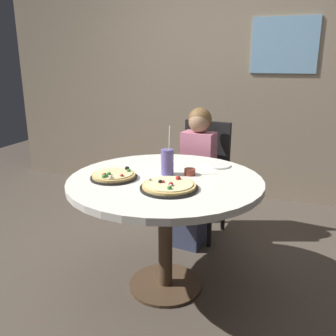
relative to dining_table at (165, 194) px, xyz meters
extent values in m
plane|color=#4C4238|center=(0.00, 0.00, -0.65)|extent=(8.00, 8.00, 0.00)
cube|color=gray|center=(0.00, 1.92, 0.80)|extent=(5.20, 0.12, 2.90)
cube|color=#8CBFE5|center=(0.54, 1.86, 0.92)|extent=(0.62, 0.02, 0.52)
cylinder|color=silver|center=(0.00, 0.00, 0.08)|extent=(1.18, 1.18, 0.04)
cylinder|color=#4C3826|center=(0.00, 0.00, -0.28)|extent=(0.09, 0.09, 0.69)
cylinder|color=#4C3826|center=(0.00, 0.00, -0.64)|extent=(0.48, 0.48, 0.02)
cube|color=black|center=(0.00, 0.81, -0.22)|extent=(0.45, 0.45, 0.04)
cube|color=black|center=(0.02, 0.99, 0.04)|extent=(0.40, 0.09, 0.52)
cylinder|color=black|center=(-0.19, 0.66, -0.44)|extent=(0.04, 0.04, 0.41)
cylinder|color=black|center=(0.15, 0.62, -0.44)|extent=(0.04, 0.04, 0.41)
cylinder|color=black|center=(-0.15, 1.00, -0.44)|extent=(0.04, 0.04, 0.41)
cylinder|color=black|center=(0.19, 0.95, -0.44)|extent=(0.04, 0.04, 0.41)
cube|color=#3F4766|center=(-0.02, 0.65, -0.42)|extent=(0.28, 0.35, 0.45)
cube|color=#CC728C|center=(0.00, 0.79, 0.02)|extent=(0.28, 0.19, 0.44)
sphere|color=#997051|center=(0.00, 0.79, 0.32)|extent=(0.17, 0.17, 0.17)
sphere|color=brown|center=(0.00, 0.81, 0.34)|extent=(0.18, 0.18, 0.18)
cylinder|color=black|center=(0.09, -0.18, 0.11)|extent=(0.33, 0.33, 0.01)
cylinder|color=#D8B266|center=(0.09, -0.18, 0.12)|extent=(0.30, 0.30, 0.02)
cylinder|color=beige|center=(0.09, -0.18, 0.13)|extent=(0.27, 0.27, 0.01)
sphere|color=#387F33|center=(0.12, -0.26, 0.14)|extent=(0.03, 0.03, 0.03)
sphere|color=#B2231E|center=(0.11, -0.20, 0.14)|extent=(0.03, 0.03, 0.03)
sphere|color=black|center=(0.04, -0.18, 0.14)|extent=(0.02, 0.02, 0.02)
sphere|color=beige|center=(0.11, -0.22, 0.14)|extent=(0.02, 0.02, 0.02)
sphere|color=#B2231E|center=(0.11, -0.09, 0.14)|extent=(0.03, 0.03, 0.03)
sphere|color=#B2231E|center=(0.05, -0.18, 0.14)|extent=(0.02, 0.02, 0.02)
sphere|color=beige|center=(-0.03, -0.17, 0.14)|extent=(0.02, 0.02, 0.02)
cylinder|color=black|center=(-0.29, -0.11, 0.11)|extent=(0.28, 0.28, 0.01)
cylinder|color=#D8B266|center=(-0.29, -0.11, 0.12)|extent=(0.26, 0.26, 0.02)
cylinder|color=beige|center=(-0.29, -0.11, 0.13)|extent=(0.23, 0.23, 0.01)
sphere|color=black|center=(-0.25, -0.01, 0.14)|extent=(0.03, 0.03, 0.03)
sphere|color=beige|center=(-0.26, -0.20, 0.14)|extent=(0.03, 0.03, 0.03)
sphere|color=#387F33|center=(-0.32, -0.16, 0.14)|extent=(0.02, 0.02, 0.02)
sphere|color=#387F33|center=(-0.22, -0.05, 0.14)|extent=(0.02, 0.02, 0.02)
sphere|color=#387F33|center=(-0.30, -0.15, 0.14)|extent=(0.02, 0.02, 0.02)
sphere|color=#B2231E|center=(-0.31, -0.19, 0.14)|extent=(0.03, 0.03, 0.03)
sphere|color=#387F33|center=(-0.30, -0.18, 0.14)|extent=(0.02, 0.02, 0.02)
sphere|color=#387F33|center=(-0.30, -0.21, 0.14)|extent=(0.03, 0.03, 0.03)
sphere|color=#B2231E|center=(-0.22, -0.15, 0.14)|extent=(0.02, 0.02, 0.02)
cylinder|color=#6659A5|center=(-0.01, 0.08, 0.18)|extent=(0.08, 0.08, 0.16)
cylinder|color=white|center=(0.00, 0.08, 0.30)|extent=(0.02, 0.05, 0.22)
cylinder|color=brown|center=(0.12, 0.11, 0.12)|extent=(0.07, 0.07, 0.04)
cylinder|color=white|center=(0.24, 0.37, 0.11)|extent=(0.18, 0.18, 0.01)
camera|label=1|loc=(0.72, -1.97, 0.79)|focal=38.97mm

